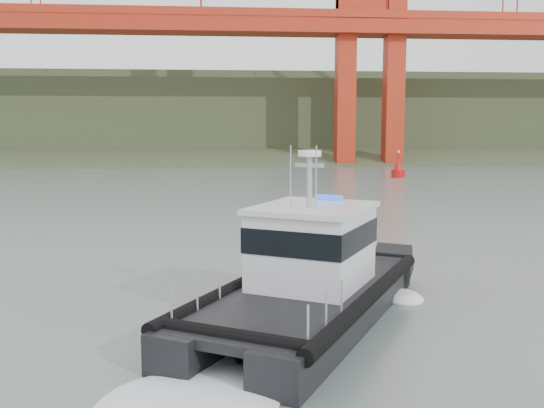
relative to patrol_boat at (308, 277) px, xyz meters
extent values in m
plane|color=#55655F|center=(-0.41, 3.85, -1.44)|extent=(400.00, 400.00, 0.00)
cube|color=#303D22|center=(-0.41, 95.85, -1.44)|extent=(500.00, 44.72, 16.25)
cube|color=#303D22|center=(-0.41, 123.85, 4.56)|extent=(500.00, 70.00, 18.00)
cube|color=#303D22|center=(-0.41, 148.85, 9.56)|extent=(500.00, 60.00, 16.00)
cube|color=#AB2915|center=(-0.41, 78.85, 20.56)|extent=(260.00, 6.00, 2.20)
cube|color=black|center=(-1.35, 0.57, -0.99)|extent=(7.07, 10.99, 1.29)
cube|color=black|center=(1.18, -0.87, -0.99)|extent=(7.07, 10.99, 1.29)
cube|color=black|center=(-0.35, -0.62, -0.47)|extent=(8.80, 11.02, 0.27)
cube|color=silver|center=(0.18, 0.32, 0.90)|extent=(4.72, 4.97, 2.48)
cube|color=black|center=(0.18, 0.32, 1.34)|extent=(4.81, 5.05, 0.81)
cube|color=silver|center=(0.18, 0.32, 2.22)|extent=(5.02, 5.26, 0.17)
cylinder|color=#9C9EA4|center=(0.02, 0.04, 3.10)|extent=(0.17, 0.17, 1.94)
cylinder|color=white|center=(0.02, 0.04, 4.02)|extent=(0.75, 0.75, 0.19)
cylinder|color=#BA0D0C|center=(19.64, 55.43, -1.06)|extent=(1.71, 1.71, 1.14)
cone|color=#BA0D0C|center=(19.64, 55.43, 0.08)|extent=(1.33, 1.33, 1.71)
cylinder|color=#BA0D0C|center=(19.64, 55.43, 1.22)|extent=(0.15, 0.15, 0.95)
sphere|color=#E5D87F|center=(19.64, 55.43, 1.79)|extent=(0.29, 0.29, 0.29)
camera|label=1|loc=(-2.86, -19.16, 4.85)|focal=40.00mm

